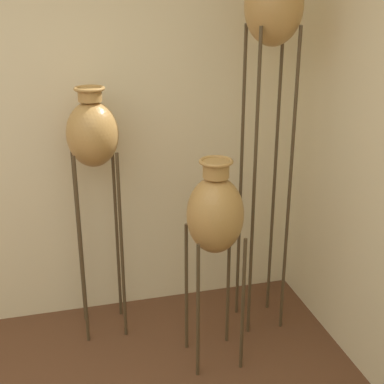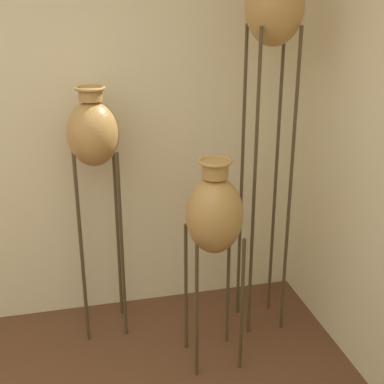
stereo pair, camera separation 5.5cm
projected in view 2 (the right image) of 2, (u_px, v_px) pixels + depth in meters
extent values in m
cylinder|color=#473823|center=(254.00, 195.00, 3.09)|extent=(0.02, 0.02, 1.88)
cylinder|color=#473823|center=(290.00, 192.00, 3.14)|extent=(0.02, 0.02, 1.88)
cylinder|color=#473823|center=(242.00, 183.00, 3.30)|extent=(0.02, 0.02, 1.88)
cylinder|color=#473823|center=(276.00, 180.00, 3.35)|extent=(0.02, 0.02, 1.88)
torus|color=#473823|center=(274.00, 24.00, 2.89)|extent=(0.23, 0.23, 0.02)
ellipsoid|color=#B28447|center=(275.00, 5.00, 2.85)|extent=(0.32, 0.32, 0.43)
cylinder|color=#473823|center=(82.00, 253.00, 3.15)|extent=(0.02, 0.02, 1.20)
cylinder|color=#473823|center=(122.00, 249.00, 3.20)|extent=(0.02, 0.02, 1.20)
cylinder|color=#473823|center=(80.00, 236.00, 3.36)|extent=(0.02, 0.02, 1.20)
cylinder|color=#473823|center=(118.00, 233.00, 3.41)|extent=(0.02, 0.02, 1.20)
torus|color=#473823|center=(94.00, 148.00, 3.06)|extent=(0.24, 0.24, 0.02)
ellipsoid|color=#B28447|center=(93.00, 134.00, 3.03)|extent=(0.30, 0.30, 0.38)
cylinder|color=#B28447|center=(90.00, 95.00, 2.96)|extent=(0.13, 0.13, 0.07)
torus|color=#B28447|center=(90.00, 88.00, 2.94)|extent=(0.17, 0.17, 0.02)
cylinder|color=#473823|center=(197.00, 313.00, 2.90)|extent=(0.02, 0.02, 0.83)
cylinder|color=#473823|center=(242.00, 306.00, 2.96)|extent=(0.02, 0.02, 0.83)
cylinder|color=#473823|center=(186.00, 288.00, 3.14)|extent=(0.02, 0.02, 0.83)
cylinder|color=#473823|center=(228.00, 283.00, 3.19)|extent=(0.02, 0.02, 0.83)
torus|color=#473823|center=(214.00, 231.00, 2.90)|extent=(0.27, 0.27, 0.02)
ellipsoid|color=#B28447|center=(214.00, 215.00, 2.87)|extent=(0.31, 0.31, 0.43)
cylinder|color=#B28447|center=(215.00, 169.00, 2.77)|extent=(0.14, 0.14, 0.09)
torus|color=#B28447|center=(215.00, 162.00, 2.76)|extent=(0.18, 0.18, 0.02)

